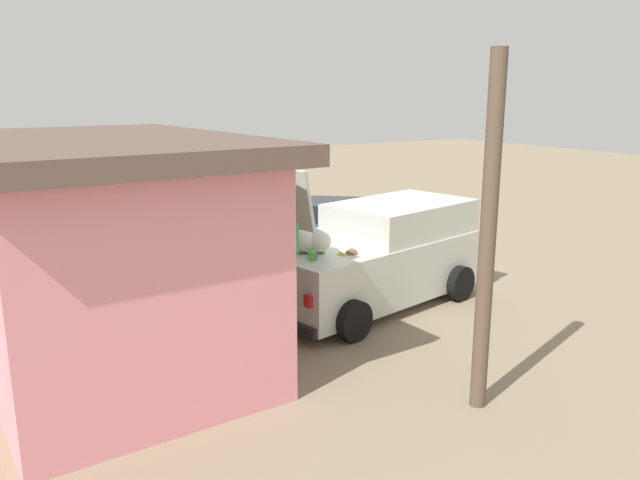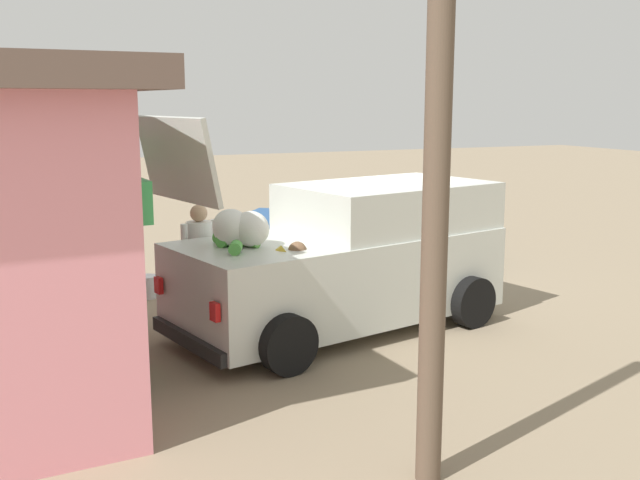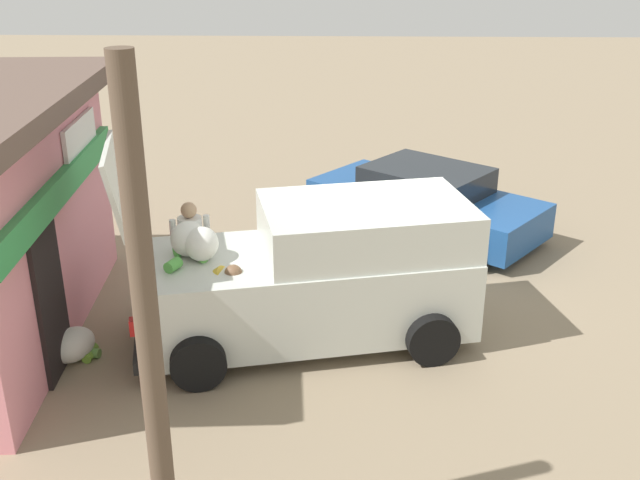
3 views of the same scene
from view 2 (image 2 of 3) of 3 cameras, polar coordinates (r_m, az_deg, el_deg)
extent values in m
plane|color=gray|center=(11.40, 3.95, -4.37)|extent=(60.00, 60.00, 0.00)
cube|color=green|center=(8.56, -17.30, 4.65)|extent=(4.84, 0.46, 0.36)
cube|color=black|center=(7.86, -15.85, -4.14)|extent=(0.90, 0.12, 2.00)
cube|color=white|center=(9.64, -18.74, 7.01)|extent=(1.50, 0.16, 0.60)
cube|color=silver|center=(9.64, 1.52, -2.74)|extent=(2.72, 4.60, 1.06)
cube|color=silver|center=(10.00, 5.26, 2.61)|extent=(2.29, 2.99, 0.62)
cube|color=black|center=(10.90, 10.34, 2.98)|extent=(1.52, 0.42, 0.47)
cube|color=silver|center=(8.22, -10.96, 6.10)|extent=(1.64, 0.59, 0.93)
ellipsoid|color=silver|center=(8.87, -6.84, 0.97)|extent=(0.53, 0.44, 0.44)
ellipsoid|color=silver|center=(8.79, -5.33, 0.86)|extent=(0.51, 0.42, 0.42)
cylinder|color=#56AD46|center=(9.05, -7.43, 0.18)|extent=(0.27, 0.26, 0.14)
cylinder|color=#59AA44|center=(8.80, -5.56, -0.11)|extent=(0.31, 0.28, 0.13)
cylinder|color=green|center=(8.86, -7.21, -0.01)|extent=(0.26, 0.28, 0.15)
cylinder|color=#4EA642|center=(8.41, -6.52, -0.59)|extent=(0.25, 0.22, 0.14)
cube|color=black|center=(8.65, -10.17, -7.61)|extent=(1.69, 0.46, 0.16)
cube|color=red|center=(7.89, -8.08, -5.49)|extent=(0.15, 0.09, 0.20)
cube|color=red|center=(9.12, -12.30, -3.42)|extent=(0.15, 0.09, 0.20)
cylinder|color=black|center=(10.02, 11.64, -4.69)|extent=(0.36, 0.71, 0.68)
cylinder|color=black|center=(11.37, 4.34, -2.66)|extent=(0.36, 0.71, 0.68)
cylinder|color=black|center=(8.16, -2.48, -8.03)|extent=(0.36, 0.71, 0.68)
cylinder|color=black|center=(9.77, -8.88, -4.98)|extent=(0.36, 0.71, 0.68)
cube|color=#1E4C8C|center=(13.98, 2.18, 0.44)|extent=(4.00, 4.37, 0.61)
cube|color=#1E2328|center=(13.90, 2.19, 2.58)|extent=(2.48, 2.54, 0.44)
cylinder|color=black|center=(12.84, 7.38, -1.34)|extent=(0.55, 0.61, 0.60)
cylinder|color=black|center=(14.71, 8.41, 0.17)|extent=(0.55, 0.61, 0.60)
cylinder|color=black|center=(13.50, -4.63, -0.69)|extent=(0.55, 0.61, 0.60)
cylinder|color=black|center=(15.29, -2.20, 0.68)|extent=(0.55, 0.61, 0.60)
cylinder|color=#726047|center=(9.80, -9.90, -4.52)|extent=(0.15, 0.15, 0.83)
cylinder|color=#726047|center=(10.00, -8.36, -4.16)|extent=(0.15, 0.15, 0.83)
cylinder|color=silver|center=(9.74, -9.24, -0.31)|extent=(0.45, 0.45, 0.59)
sphere|color=tan|center=(9.67, -9.31, 2.05)|extent=(0.22, 0.22, 0.22)
cylinder|color=silver|center=(9.59, -10.37, -0.43)|extent=(0.09, 0.09, 0.56)
cylinder|color=silver|center=(9.89, -8.15, -0.03)|extent=(0.09, 0.09, 0.56)
cylinder|color=navy|center=(8.91, -5.51, -5.95)|extent=(0.15, 0.15, 0.82)
cylinder|color=navy|center=(8.59, -5.21, -6.59)|extent=(0.15, 0.15, 0.82)
cylinder|color=gold|center=(8.64, -3.87, -2.48)|extent=(0.46, 0.72, 0.62)
sphere|color=brown|center=(8.64, -1.75, -0.85)|extent=(0.22, 0.22, 0.22)
cylinder|color=gold|center=(8.93, -2.61, -2.73)|extent=(0.09, 0.09, 0.55)
cylinder|color=gold|center=(8.47, -2.02, -3.46)|extent=(0.09, 0.09, 0.55)
ellipsoid|color=silver|center=(8.36, -15.36, -8.90)|extent=(0.79, 0.71, 0.42)
cylinder|color=green|center=(8.27, -16.45, -10.30)|extent=(0.23, 0.26, 0.11)
cylinder|color=#6C9E30|center=(8.48, -14.01, -9.61)|extent=(0.32, 0.12, 0.12)
cylinder|color=#5B8D3F|center=(8.48, -13.98, -9.58)|extent=(0.16, 0.26, 0.13)
cylinder|color=silver|center=(11.59, -13.21, -3.52)|extent=(0.34, 0.34, 0.34)
cylinder|color=brown|center=(5.56, 8.89, 2.72)|extent=(0.20, 0.20, 4.40)
camera|label=1|loc=(2.76, -130.69, 13.31)|focal=35.29mm
camera|label=3|loc=(4.95, 76.62, 28.85)|focal=41.86mm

